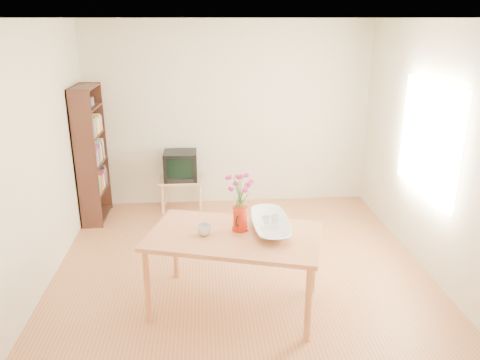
{
  "coord_description": "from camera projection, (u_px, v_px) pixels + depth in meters",
  "views": [
    {
      "loc": [
        -0.36,
        -4.29,
        2.6
      ],
      "look_at": [
        0.0,
        0.3,
        1.0
      ],
      "focal_mm": 35.0,
      "sensor_mm": 36.0,
      "label": 1
    }
  ],
  "objects": [
    {
      "name": "room",
      "position": [
        245.0,
        160.0,
        4.5
      ],
      "size": [
        4.5,
        4.5,
        4.5
      ],
      "color": "#A4623A",
      "rests_on": "ground"
    },
    {
      "name": "table",
      "position": [
        234.0,
        242.0,
        4.25
      ],
      "size": [
        1.72,
        1.27,
        0.75
      ],
      "rotation": [
        0.0,
        0.0,
        -0.28
      ],
      "color": "#B96B3F",
      "rests_on": "ground"
    },
    {
      "name": "tv_stand",
      "position": [
        181.0,
        184.0,
        6.6
      ],
      "size": [
        0.6,
        0.45,
        0.46
      ],
      "color": "tan",
      "rests_on": "ground"
    },
    {
      "name": "bookshelf",
      "position": [
        92.0,
        159.0,
        6.16
      ],
      "size": [
        0.28,
        0.7,
        1.8
      ],
      "color": "black",
      "rests_on": "ground"
    },
    {
      "name": "pitcher",
      "position": [
        240.0,
        220.0,
        4.28
      ],
      "size": [
        0.15,
        0.22,
        0.23
      ],
      "rotation": [
        0.0,
        0.0,
        -0.36
      ],
      "color": "red",
      "rests_on": "table"
    },
    {
      "name": "flowers",
      "position": [
        240.0,
        189.0,
        4.18
      ],
      "size": [
        0.26,
        0.26,
        0.37
      ],
      "primitive_type": null,
      "color": "#F639A3",
      "rests_on": "pitcher"
    },
    {
      "name": "mug",
      "position": [
        204.0,
        230.0,
        4.2
      ],
      "size": [
        0.14,
        0.14,
        0.1
      ],
      "primitive_type": "imported",
      "rotation": [
        0.0,
        0.0,
        3.0
      ],
      "color": "white",
      "rests_on": "table"
    },
    {
      "name": "bowl",
      "position": [
        271.0,
        204.0,
        4.27
      ],
      "size": [
        0.51,
        0.51,
        0.48
      ],
      "primitive_type": "imported",
      "rotation": [
        0.0,
        0.0,
        0.0
      ],
      "color": "white",
      "rests_on": "table"
    },
    {
      "name": "teacup_a",
      "position": [
        266.0,
        209.0,
        4.29
      ],
      "size": [
        0.09,
        0.09,
        0.06
      ],
      "primitive_type": "imported",
      "rotation": [
        0.0,
        0.0,
        0.42
      ],
      "color": "white",
      "rests_on": "bowl"
    },
    {
      "name": "teacup_b",
      "position": [
        275.0,
        208.0,
        4.31
      ],
      "size": [
        0.09,
        0.09,
        0.06
      ],
      "primitive_type": "imported",
      "rotation": [
        0.0,
        0.0,
        2.17
      ],
      "color": "white",
      "rests_on": "bowl"
    },
    {
      "name": "television",
      "position": [
        181.0,
        165.0,
        6.52
      ],
      "size": [
        0.45,
        0.43,
        0.39
      ],
      "rotation": [
        0.0,
        0.0,
        0.01
      ],
      "color": "black",
      "rests_on": "tv_stand"
    }
  ]
}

